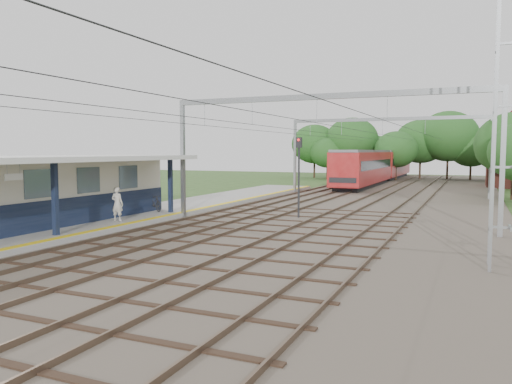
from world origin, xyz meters
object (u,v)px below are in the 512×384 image
Objects in this scene: train at (379,165)px; signal_post at (299,166)px; person at (117,204)px; bicycle at (154,203)px.

train is 37.47m from signal_post.
signal_post reaches higher than train.
signal_post reaches higher than person.
bicycle is 40.57m from train.
train is at bearing 16.85° from bicycle.
train reaches higher than person.
bicycle is (-0.79, 4.39, -0.40)m from person.
bicycle is 0.35× the size of signal_post.
train is (6.59, 40.01, 1.40)m from bicycle.
bicycle is at bearing -99.36° from train.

